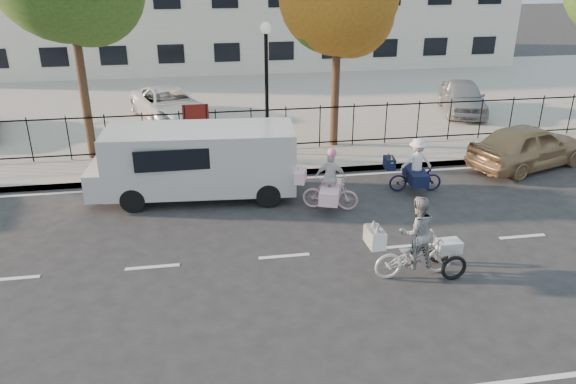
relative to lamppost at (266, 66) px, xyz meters
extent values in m
plane|color=#333334|center=(-0.50, -6.80, -3.11)|extent=(120.00, 120.00, 0.00)
cube|color=#A8A399|center=(-0.50, -1.75, -3.04)|extent=(60.00, 0.10, 0.15)
cube|color=#A8A399|center=(-0.50, -0.70, -3.04)|extent=(60.00, 2.20, 0.15)
cube|color=#A8A399|center=(-0.50, 8.20, -3.04)|extent=(60.00, 15.60, 0.15)
cube|color=silver|center=(-0.50, 18.20, -0.11)|extent=(34.00, 10.00, 6.00)
cylinder|color=black|center=(0.00, 0.00, -0.96)|extent=(0.12, 0.12, 4.00)
sphere|color=white|center=(0.00, 0.00, 1.19)|extent=(0.36, 0.36, 0.36)
cylinder|color=black|center=(-2.70, 0.00, -2.06)|extent=(0.06, 0.06, 1.80)
cylinder|color=black|center=(-2.00, 0.00, -2.06)|extent=(0.06, 0.06, 1.80)
cube|color=#59140F|center=(-2.35, 0.00, -1.46)|extent=(0.85, 0.04, 0.60)
imported|color=silver|center=(2.15, -8.05, -2.64)|extent=(1.82, 0.71, 0.94)
imported|color=white|center=(2.15, -8.05, -2.06)|extent=(0.83, 0.66, 1.64)
cube|color=white|center=(1.21, -8.10, -2.07)|extent=(0.34, 0.59, 0.38)
cone|color=white|center=(1.21, -7.98, -1.82)|extent=(0.15, 0.15, 0.19)
cone|color=white|center=(1.21, -8.23, -1.82)|extent=(0.15, 0.15, 0.19)
torus|color=black|center=(2.93, -8.38, -2.82)|extent=(0.59, 0.11, 0.58)
torus|color=black|center=(2.93, -7.65, -2.82)|extent=(0.59, 0.11, 0.58)
cube|color=white|center=(2.93, -8.01, -2.49)|extent=(0.54, 0.39, 0.26)
imported|color=#DAA6B0|center=(1.14, -4.45, -2.65)|extent=(1.59, 0.91, 0.92)
imported|color=silver|center=(1.14, -4.45, -2.19)|extent=(0.92, 0.61, 1.45)
cube|color=#FFC2D8|center=(0.36, -4.17, -2.19)|extent=(0.43, 0.57, 0.33)
cone|color=white|center=(0.36, -4.17, -1.90)|extent=(0.11, 0.11, 0.29)
cube|color=#FFC2D8|center=(1.14, -4.45, -2.61)|extent=(0.87, 1.30, 0.37)
sphere|color=pink|center=(1.14, -4.45, -1.48)|extent=(0.26, 0.26, 0.26)
imported|color=black|center=(3.90, -3.60, -2.71)|extent=(1.58, 0.68, 0.81)
imported|color=white|center=(3.90, -3.60, -2.21)|extent=(0.96, 0.61, 1.41)
cube|color=black|center=(3.10, -3.52, -2.21)|extent=(0.32, 0.52, 0.32)
cone|color=gold|center=(3.10, -3.36, -2.03)|extent=(0.11, 0.21, 0.29)
cone|color=gold|center=(3.10, -3.68, -2.03)|extent=(0.11, 0.21, 0.29)
cube|color=black|center=(3.90, -3.60, -2.62)|extent=(0.60, 1.21, 0.36)
cube|color=silver|center=(-2.27, -3.00, -1.95)|extent=(5.34, 2.31, 1.74)
cube|color=silver|center=(-5.11, -3.00, -2.44)|extent=(0.62, 1.91, 0.77)
cylinder|color=black|center=(-4.10, -3.85, -2.77)|extent=(0.69, 0.30, 0.68)
cylinder|color=black|center=(-4.10, -2.15, -2.77)|extent=(0.69, 0.30, 0.68)
cylinder|color=black|center=(-0.43, -3.85, -2.77)|extent=(0.69, 0.30, 0.68)
cylinder|color=black|center=(-0.43, -2.15, -2.77)|extent=(0.69, 0.30, 0.68)
imported|color=tan|center=(8.22, -2.30, -2.39)|extent=(4.58, 3.00, 1.45)
imported|color=white|center=(-3.41, 4.68, -2.32)|extent=(3.60, 5.08, 1.28)
imported|color=#929598|center=(8.82, 3.81, -2.28)|extent=(2.56, 4.26, 1.36)
cylinder|color=#442D1D|center=(-5.83, 0.56, -0.39)|extent=(0.28, 0.28, 5.44)
cylinder|color=#442D1D|center=(2.45, 0.55, -0.81)|extent=(0.28, 0.28, 4.60)
sphere|color=#9F6219|center=(2.95, 0.75, 1.49)|extent=(2.89, 2.89, 2.89)
camera|label=1|loc=(-2.26, -18.04, 3.45)|focal=35.00mm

